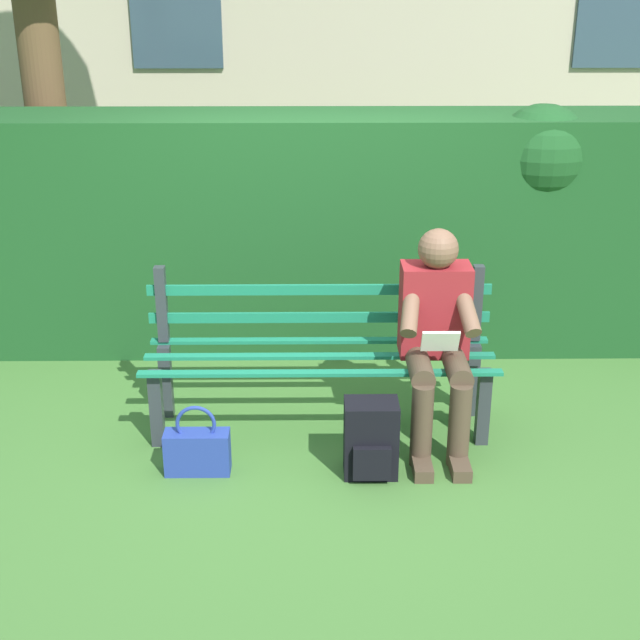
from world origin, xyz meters
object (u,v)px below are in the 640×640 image
handbag (197,450)px  park_bench (320,352)px  person_seated (437,333)px  backpack (371,439)px

handbag → park_bench: bearing=-140.4°
person_seated → handbag: size_ratio=3.06×
park_bench → backpack: size_ratio=4.75×
person_seated → handbag: (1.29, 0.36, -0.51)m
park_bench → backpack: 0.67m
backpack → handbag: size_ratio=1.06×
park_bench → handbag: park_bench is taller
park_bench → handbag: (0.65, 0.54, -0.32)m
park_bench → person_seated: bearing=164.7°
park_bench → person_seated: person_seated is taller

